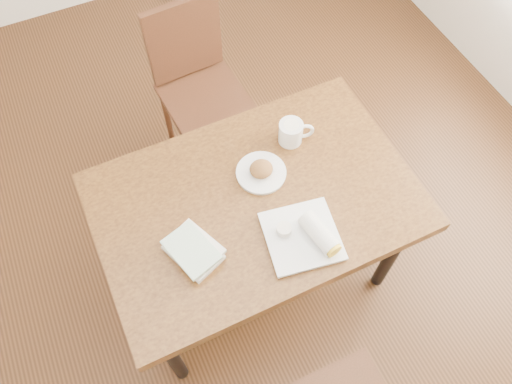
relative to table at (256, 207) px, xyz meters
name	(u,v)px	position (x,y,z in m)	size (l,w,h in m)	color
ground	(256,268)	(0.00, 0.00, -0.68)	(4.00, 5.00, 0.01)	#472814
room_walls	(256,27)	(0.00, 0.00, 0.96)	(4.02, 5.02, 2.80)	silver
table	(256,207)	(0.00, 0.00, 0.00)	(1.31, 0.87, 0.75)	brown
chair_far	(197,78)	(0.08, 0.91, -0.12)	(0.45, 0.45, 0.95)	#432013
plate_scone	(261,171)	(0.07, 0.10, 0.10)	(0.21, 0.21, 0.07)	white
coffee_mug	(292,132)	(0.27, 0.20, 0.13)	(0.15, 0.11, 0.11)	white
plate_burrito	(307,235)	(0.10, -0.25, 0.11)	(0.32, 0.32, 0.09)	white
book_stack	(193,250)	(-0.32, -0.12, 0.11)	(0.22, 0.25, 0.06)	white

